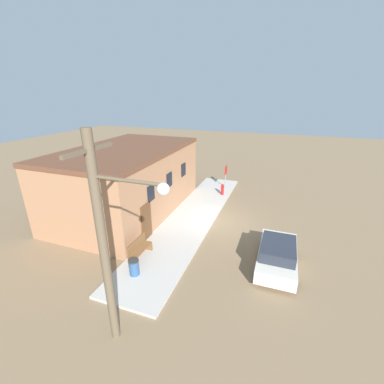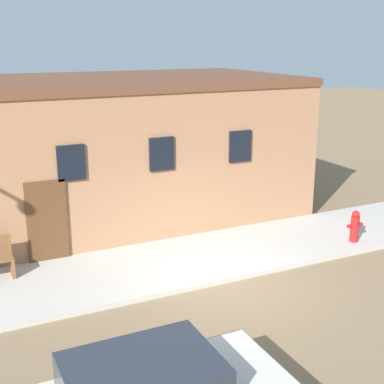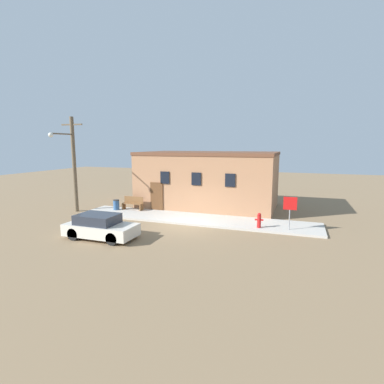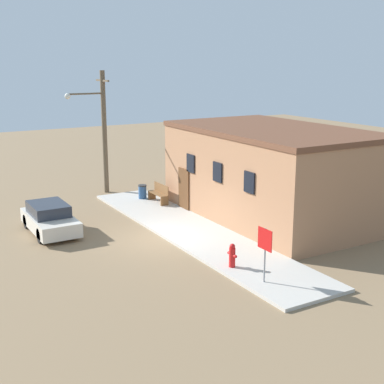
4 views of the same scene
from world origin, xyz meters
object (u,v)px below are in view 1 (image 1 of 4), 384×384
at_px(utility_pole, 106,242).
at_px(bench, 139,249).
at_px(trash_bin, 134,267).
at_px(parked_car, 277,254).
at_px(stop_sign, 226,172).
at_px(fire_hydrant, 222,189).

bearing_deg(utility_pole, bench, 21.30).
bearing_deg(trash_bin, bench, 20.05).
distance_m(trash_bin, parked_car, 6.67).
distance_m(utility_pole, parked_car, 8.18).
bearing_deg(stop_sign, utility_pole, 179.47).
bearing_deg(stop_sign, fire_hydrant, -174.68).
height_order(bench, parked_car, parked_car).
bearing_deg(bench, trash_bin, -159.95).
bearing_deg(trash_bin, parked_car, -63.40).
height_order(stop_sign, bench, stop_sign).
height_order(stop_sign, trash_bin, stop_sign).
bearing_deg(fire_hydrant, parked_car, -149.87).
height_order(fire_hydrant, stop_sign, stop_sign).
distance_m(bench, utility_pole, 5.33).
bearing_deg(parked_car, fire_hydrant, 30.13).
bearing_deg(bench, stop_sign, -8.58).
distance_m(stop_sign, utility_pole, 15.47).
distance_m(stop_sign, trash_bin, 12.58).
height_order(fire_hydrant, parked_car, parked_car).
relative_size(bench, parked_car, 0.41).
height_order(bench, trash_bin, bench).
relative_size(fire_hydrant, parked_car, 0.23).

